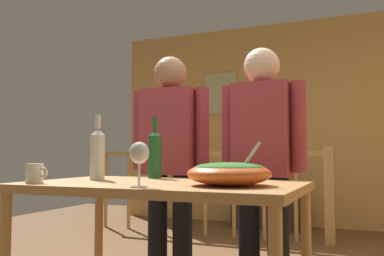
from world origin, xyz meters
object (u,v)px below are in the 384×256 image
object	(u,v)px
stair_railing	(237,183)
tv_console	(269,210)
wine_bottle_clear	(97,153)
wine_glass	(139,155)
framed_picture	(220,93)
wine_bottle_green	(155,153)
flat_screen_tv	(268,174)
serving_table	(162,200)
person_standing_left	(170,155)
person_standing_right	(263,156)
salad_bowl	(229,172)
mug_white	(35,173)

from	to	relation	value
stair_railing	tv_console	bearing A→B (deg)	74.70
wine_bottle_clear	wine_glass	bearing A→B (deg)	-38.13
framed_picture	wine_bottle_clear	bearing A→B (deg)	-80.49
wine_bottle_green	wine_bottle_clear	size ratio (longest dim) A/B	1.00
flat_screen_tv	serving_table	size ratio (longest dim) A/B	0.39
person_standing_left	tv_console	bearing A→B (deg)	-92.18
serving_table	flat_screen_tv	bearing A→B (deg)	94.80
wine_bottle_clear	person_standing_left	world-z (taller)	person_standing_left
tv_console	wine_bottle_green	bearing A→B (deg)	-88.34
flat_screen_tv	wine_glass	bearing A→B (deg)	-84.73
wine_glass	tv_console	bearing A→B (deg)	95.23
wine_bottle_clear	person_standing_right	world-z (taller)	person_standing_right
wine_bottle_green	person_standing_left	bearing A→B (deg)	104.84
framed_picture	person_standing_right	distance (m)	3.52
person_standing_left	wine_glass	bearing A→B (deg)	107.84
framed_picture	person_standing_right	bearing A→B (deg)	-66.42
stair_railing	flat_screen_tv	bearing A→B (deg)	74.05
flat_screen_tv	salad_bowl	size ratio (longest dim) A/B	1.39
serving_table	person_standing_right	xyz separation A→B (m)	(0.31, 0.72, 0.21)
flat_screen_tv	person_standing_right	bearing A→B (deg)	-77.71
mug_white	stair_railing	bearing A→B (deg)	89.51
salad_bowl	wine_bottle_green	xyz separation A→B (m)	(-0.56, 0.38, 0.09)
mug_white	person_standing_right	size ratio (longest dim) A/B	0.07
serving_table	person_standing_left	size ratio (longest dim) A/B	0.82
wine_glass	wine_bottle_green	world-z (taller)	wine_bottle_green
framed_picture	stair_railing	size ratio (longest dim) A/B	0.20
stair_railing	wine_glass	world-z (taller)	stair_railing
framed_picture	wine_glass	bearing A→B (deg)	-75.12
stair_railing	salad_bowl	distance (m)	3.05
mug_white	framed_picture	bearing A→B (deg)	97.29
wine_bottle_green	person_standing_right	world-z (taller)	person_standing_right
framed_picture	person_standing_right	xyz separation A→B (m)	(1.36, -3.12, -0.88)
framed_picture	wine_glass	distance (m)	4.40
framed_picture	stair_railing	bearing A→B (deg)	-61.23
framed_picture	salad_bowl	size ratio (longest dim) A/B	1.60
tv_console	serving_table	size ratio (longest dim) A/B	0.68
flat_screen_tv	person_standing_left	xyz separation A→B (m)	(-0.02, -2.80, 0.25)
wine_bottle_clear	framed_picture	bearing A→B (deg)	99.51
stair_railing	framed_picture	bearing A→B (deg)	118.77
tv_console	flat_screen_tv	xyz separation A→B (m)	(0.00, -0.03, 0.47)
mug_white	person_standing_right	world-z (taller)	person_standing_right
framed_picture	stair_railing	distance (m)	1.66
tv_console	salad_bowl	xyz separation A→B (m)	(0.66, -3.63, 0.64)
wine_bottle_green	stair_railing	bearing A→B (deg)	96.56
framed_picture	stair_railing	xyz separation A→B (m)	(0.56, -1.01, -1.20)
stair_railing	person_standing_right	bearing A→B (deg)	-69.07
flat_screen_tv	person_standing_right	world-z (taller)	person_standing_right
tv_console	wine_bottle_green	size ratio (longest dim) A/B	2.60
salad_bowl	stair_railing	bearing A→B (deg)	106.36
mug_white	person_standing_left	size ratio (longest dim) A/B	0.07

